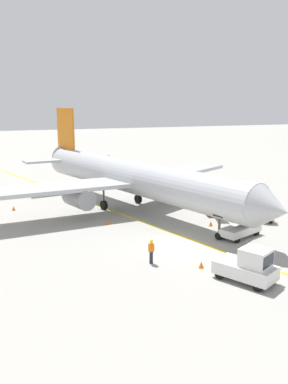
{
  "coord_description": "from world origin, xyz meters",
  "views": [
    {
      "loc": [
        -13.29,
        -25.52,
        10.51
      ],
      "look_at": [
        0.61,
        8.51,
        2.5
      ],
      "focal_mm": 37.61,
      "sensor_mm": 36.0,
      "label": 1
    }
  ],
  "objects_px": {
    "safety_cone_nose_left": "(211,224)",
    "safety_cone_wingtip_left": "(201,265)",
    "pushback_tug": "(249,266)",
    "baggage_tug_near_wing": "(265,211)",
    "belt_loader_forward_hold": "(213,205)",
    "airliner": "(129,176)",
    "belt_loader_aft_hold": "(240,228)",
    "safety_cone_nose_right": "(108,222)",
    "safety_cone_wingtip_right": "(14,208)",
    "ground_crew_marshaller": "(151,251)"
  },
  "relations": [
    {
      "from": "safety_cone_wingtip_left",
      "to": "safety_cone_wingtip_right",
      "type": "height_order",
      "value": "same"
    },
    {
      "from": "airliner",
      "to": "safety_cone_nose_left",
      "type": "relative_size",
      "value": 78.92
    },
    {
      "from": "ground_crew_marshaller",
      "to": "safety_cone_nose_left",
      "type": "relative_size",
      "value": 3.86
    },
    {
      "from": "pushback_tug",
      "to": "ground_crew_marshaller",
      "type": "distance_m",
      "value": 6.48
    },
    {
      "from": "belt_loader_forward_hold",
      "to": "safety_cone_nose_right",
      "type": "bearing_deg",
      "value": 179.45
    },
    {
      "from": "baggage_tug_near_wing",
      "to": "belt_loader_aft_hold",
      "type": "distance_m",
      "value": 5.82
    },
    {
      "from": "pushback_tug",
      "to": "safety_cone_wingtip_left",
      "type": "height_order",
      "value": "pushback_tug"
    },
    {
      "from": "baggage_tug_near_wing",
      "to": "belt_loader_forward_hold",
      "type": "distance_m",
      "value": 5.12
    },
    {
      "from": "baggage_tug_near_wing",
      "to": "safety_cone_wingtip_right",
      "type": "height_order",
      "value": "baggage_tug_near_wing"
    },
    {
      "from": "belt_loader_aft_hold",
      "to": "safety_cone_wingtip_left",
      "type": "distance_m",
      "value": 7.42
    },
    {
      "from": "ground_crew_marshaller",
      "to": "safety_cone_wingtip_right",
      "type": "xyz_separation_m",
      "value": [
        -7.45,
        18.07,
        -0.69
      ]
    },
    {
      "from": "airliner",
      "to": "safety_cone_nose_left",
      "type": "distance_m",
      "value": 9.96
    },
    {
      "from": "airliner",
      "to": "pushback_tug",
      "type": "height_order",
      "value": "airliner"
    },
    {
      "from": "safety_cone_nose_left",
      "to": "safety_cone_wingtip_left",
      "type": "relative_size",
      "value": 1.0
    },
    {
      "from": "safety_cone_wingtip_right",
      "to": "safety_cone_nose_right",
      "type": "bearing_deg",
      "value": -47.98
    },
    {
      "from": "belt_loader_aft_hold",
      "to": "safety_cone_wingtip_left",
      "type": "height_order",
      "value": "belt_loader_aft_hold"
    },
    {
      "from": "baggage_tug_near_wing",
      "to": "airliner",
      "type": "bearing_deg",
      "value": 139.14
    },
    {
      "from": "ground_crew_marshaller",
      "to": "safety_cone_nose_right",
      "type": "height_order",
      "value": "ground_crew_marshaller"
    },
    {
      "from": "safety_cone_nose_left",
      "to": "ground_crew_marshaller",
      "type": "bearing_deg",
      "value": -144.53
    },
    {
      "from": "belt_loader_aft_hold",
      "to": "safety_cone_nose_right",
      "type": "height_order",
      "value": "belt_loader_aft_hold"
    },
    {
      "from": "belt_loader_forward_hold",
      "to": "safety_cone_wingtip_right",
      "type": "xyz_separation_m",
      "value": [
        -18.32,
        8.37,
        -0.56
      ]
    },
    {
      "from": "baggage_tug_near_wing",
      "to": "safety_cone_nose_left",
      "type": "height_order",
      "value": "baggage_tug_near_wing"
    },
    {
      "from": "belt_loader_forward_hold",
      "to": "safety_cone_nose_left",
      "type": "bearing_deg",
      "value": -124.38
    },
    {
      "from": "airliner",
      "to": "safety_cone_wingtip_left",
      "type": "bearing_deg",
      "value": -93.25
    },
    {
      "from": "belt_loader_aft_hold",
      "to": "safety_cone_wingtip_left",
      "type": "relative_size",
      "value": 11.68
    },
    {
      "from": "airliner",
      "to": "ground_crew_marshaller",
      "type": "xyz_separation_m",
      "value": [
        -3.65,
        -14.11,
        -2.51
      ]
    },
    {
      "from": "baggage_tug_near_wing",
      "to": "belt_loader_forward_hold",
      "type": "bearing_deg",
      "value": 123.27
    },
    {
      "from": "safety_cone_nose_right",
      "to": "ground_crew_marshaller",
      "type": "bearing_deg",
      "value": -89.96
    },
    {
      "from": "safety_cone_nose_right",
      "to": "safety_cone_wingtip_left",
      "type": "distance_m",
      "value": 12.09
    },
    {
      "from": "belt_loader_aft_hold",
      "to": "safety_cone_wingtip_right",
      "type": "distance_m",
      "value": 22.61
    },
    {
      "from": "ground_crew_marshaller",
      "to": "safety_cone_nose_right",
      "type": "distance_m",
      "value": 9.84
    },
    {
      "from": "pushback_tug",
      "to": "safety_cone_wingtip_right",
      "type": "xyz_separation_m",
      "value": [
        -11.75,
        22.92,
        -0.77
      ]
    },
    {
      "from": "safety_cone_wingtip_right",
      "to": "ground_crew_marshaller",
      "type": "bearing_deg",
      "value": -67.6
    },
    {
      "from": "safety_cone_wingtip_left",
      "to": "safety_cone_nose_right",
      "type": "bearing_deg",
      "value": 103.11
    },
    {
      "from": "belt_loader_forward_hold",
      "to": "safety_cone_wingtip_left",
      "type": "distance_m",
      "value": 14.24
    },
    {
      "from": "belt_loader_forward_hold",
      "to": "baggage_tug_near_wing",
      "type": "bearing_deg",
      "value": -56.73
    },
    {
      "from": "belt_loader_forward_hold",
      "to": "pushback_tug",
      "type": "bearing_deg",
      "value": -114.31
    },
    {
      "from": "baggage_tug_near_wing",
      "to": "ground_crew_marshaller",
      "type": "bearing_deg",
      "value": -158.36
    },
    {
      "from": "pushback_tug",
      "to": "safety_cone_wingtip_left",
      "type": "relative_size",
      "value": 9.25
    },
    {
      "from": "safety_cone_wingtip_left",
      "to": "belt_loader_forward_hold",
      "type": "bearing_deg",
      "value": 55.11
    },
    {
      "from": "airliner",
      "to": "belt_loader_forward_hold",
      "type": "height_order",
      "value": "airliner"
    },
    {
      "from": "belt_loader_forward_hold",
      "to": "safety_cone_nose_left",
      "type": "height_order",
      "value": "belt_loader_forward_hold"
    },
    {
      "from": "baggage_tug_near_wing",
      "to": "safety_cone_nose_right",
      "type": "height_order",
      "value": "baggage_tug_near_wing"
    },
    {
      "from": "belt_loader_aft_hold",
      "to": "ground_crew_marshaller",
      "type": "relative_size",
      "value": 3.02
    },
    {
      "from": "safety_cone_nose_left",
      "to": "safety_cone_wingtip_left",
      "type": "height_order",
      "value": "same"
    },
    {
      "from": "belt_loader_aft_hold",
      "to": "safety_cone_nose_left",
      "type": "bearing_deg",
      "value": 98.09
    },
    {
      "from": "ground_crew_marshaller",
      "to": "safety_cone_nose_right",
      "type": "xyz_separation_m",
      "value": [
        -0.01,
        9.81,
        -0.69
      ]
    },
    {
      "from": "ground_crew_marshaller",
      "to": "airliner",
      "type": "bearing_deg",
      "value": 75.5
    },
    {
      "from": "airliner",
      "to": "safety_cone_wingtip_right",
      "type": "height_order",
      "value": "airliner"
    },
    {
      "from": "belt_loader_aft_hold",
      "to": "safety_cone_nose_left",
      "type": "distance_m",
      "value": 3.64
    }
  ]
}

